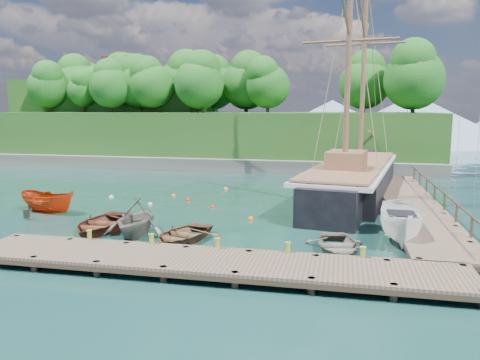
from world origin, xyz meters
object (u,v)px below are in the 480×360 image
object	(u,v)px
rowboat_1	(136,235)
rowboat_2	(182,241)
motorboat_orange	(49,212)
rowboat_3	(337,252)
rowboat_0	(102,230)
schooner	(352,183)
cabin_boat_white	(400,242)

from	to	relation	value
rowboat_1	rowboat_2	distance (m)	2.68
rowboat_2	motorboat_orange	bearing A→B (deg)	171.22
rowboat_2	rowboat_1	bearing A→B (deg)	-176.17
rowboat_2	rowboat_3	xyz separation A→B (m)	(7.54, -0.11, 0.00)
rowboat_0	motorboat_orange	bearing A→B (deg)	148.27
rowboat_1	schooner	bearing A→B (deg)	46.07
cabin_boat_white	schooner	xyz separation A→B (m)	(-2.12, 11.30, 1.08)
rowboat_2	rowboat_3	bearing A→B (deg)	13.15
motorboat_orange	rowboat_0	bearing A→B (deg)	-109.97
rowboat_1	schooner	world-z (taller)	schooner
rowboat_0	motorboat_orange	xyz separation A→B (m)	(-5.43, 3.29, 0.00)
rowboat_0	rowboat_1	xyz separation A→B (m)	(2.27, -0.58, 0.00)
rowboat_0	rowboat_1	distance (m)	2.34
rowboat_1	rowboat_3	size ratio (longest dim) A/B	1.01
motorboat_orange	cabin_boat_white	xyz separation A→B (m)	(20.88, -2.17, 0.00)
motorboat_orange	cabin_boat_white	distance (m)	20.99
motorboat_orange	schooner	xyz separation A→B (m)	(18.76, 9.13, 1.08)
rowboat_2	rowboat_3	size ratio (longest dim) A/B	1.06
rowboat_0	rowboat_3	xyz separation A→B (m)	(12.44, -1.16, 0.00)
rowboat_0	cabin_boat_white	xyz separation A→B (m)	(15.44, 1.12, 0.00)
rowboat_0	schooner	size ratio (longest dim) A/B	0.18
rowboat_1	cabin_boat_white	size ratio (longest dim) A/B	0.76
rowboat_2	rowboat_0	bearing A→B (deg)	-178.09
rowboat_1	motorboat_orange	size ratio (longest dim) A/B	0.97
cabin_boat_white	rowboat_1	bearing A→B (deg)	-170.74
rowboat_1	rowboat_2	size ratio (longest dim) A/B	0.95
motorboat_orange	rowboat_3	bearing A→B (deg)	-92.75
cabin_boat_white	motorboat_orange	bearing A→B (deg)	175.99
rowboat_2	cabin_boat_white	world-z (taller)	cabin_boat_white
rowboat_3	cabin_boat_white	bearing A→B (deg)	28.09
rowboat_1	motorboat_orange	distance (m)	8.62
motorboat_orange	rowboat_1	bearing A→B (deg)	-105.43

